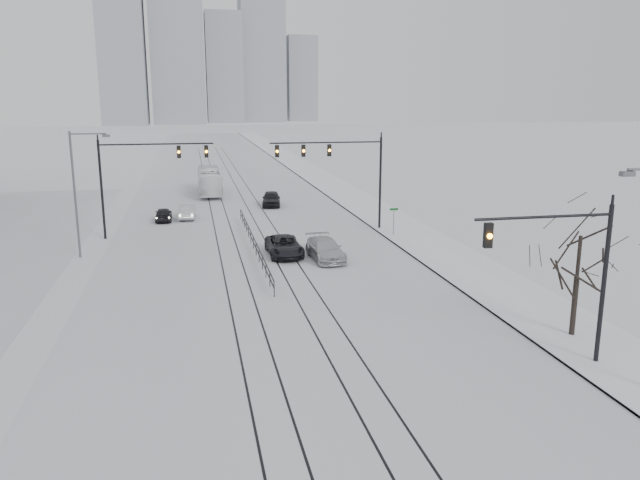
{
  "coord_description": "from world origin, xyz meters",
  "views": [
    {
      "loc": [
        -4.35,
        -16.15,
        11.26
      ],
      "look_at": [
        2.76,
        18.3,
        3.2
      ],
      "focal_mm": 35.0,
      "sensor_mm": 36.0,
      "label": 1
    }
  ],
  "objects_px": {
    "traffic_mast_near": "(571,264)",
    "sedan_nb_front": "(284,246)",
    "bare_tree": "(580,247)",
    "sedan_sb_inner": "(164,214)",
    "sedan_nb_far": "(271,199)",
    "box_truck": "(210,181)",
    "sedan_sb_outer": "(187,212)",
    "sedan_nb_right": "(325,249)"
  },
  "relations": [
    {
      "from": "traffic_mast_near",
      "to": "sedan_nb_right",
      "type": "distance_m",
      "value": 21.08
    },
    {
      "from": "sedan_sb_outer",
      "to": "traffic_mast_near",
      "type": "bearing_deg",
      "value": 115.87
    },
    {
      "from": "traffic_mast_near",
      "to": "sedan_sb_inner",
      "type": "relative_size",
      "value": 1.89
    },
    {
      "from": "sedan_sb_inner",
      "to": "sedan_nb_far",
      "type": "height_order",
      "value": "sedan_nb_far"
    },
    {
      "from": "traffic_mast_near",
      "to": "box_truck",
      "type": "xyz_separation_m",
      "value": [
        -13.1,
        52.59,
        -3.02
      ]
    },
    {
      "from": "sedan_sb_inner",
      "to": "sedan_nb_right",
      "type": "relative_size",
      "value": 0.72
    },
    {
      "from": "sedan_nb_front",
      "to": "sedan_nb_far",
      "type": "xyz_separation_m",
      "value": [
        1.78,
        21.33,
        0.07
      ]
    },
    {
      "from": "traffic_mast_near",
      "to": "sedan_sb_outer",
      "type": "xyz_separation_m",
      "value": [
        -15.72,
        37.42,
        -3.88
      ]
    },
    {
      "from": "bare_tree",
      "to": "sedan_nb_right",
      "type": "xyz_separation_m",
      "value": [
        -8.5,
        16.81,
        -3.75
      ]
    },
    {
      "from": "sedan_sb_inner",
      "to": "sedan_nb_front",
      "type": "height_order",
      "value": "sedan_nb_front"
    },
    {
      "from": "sedan_nb_front",
      "to": "box_truck",
      "type": "relative_size",
      "value": 0.46
    },
    {
      "from": "sedan_sb_outer",
      "to": "sedan_nb_right",
      "type": "distance_m",
      "value": 20.07
    },
    {
      "from": "sedan_nb_right",
      "to": "sedan_nb_far",
      "type": "xyz_separation_m",
      "value": [
        -0.91,
        23.03,
        0.04
      ]
    },
    {
      "from": "sedan_nb_front",
      "to": "box_truck",
      "type": "distance_m",
      "value": 31.39
    },
    {
      "from": "bare_tree",
      "to": "sedan_sb_inner",
      "type": "relative_size",
      "value": 1.65
    },
    {
      "from": "sedan_sb_inner",
      "to": "sedan_sb_outer",
      "type": "relative_size",
      "value": 0.89
    },
    {
      "from": "box_truck",
      "to": "sedan_nb_front",
      "type": "bearing_deg",
      "value": 97.89
    },
    {
      "from": "sedan_sb_inner",
      "to": "sedan_nb_front",
      "type": "xyz_separation_m",
      "value": [
        9.1,
        -15.13,
        0.08
      ]
    },
    {
      "from": "bare_tree",
      "to": "sedan_sb_outer",
      "type": "bearing_deg",
      "value": 117.78
    },
    {
      "from": "traffic_mast_near",
      "to": "bare_tree",
      "type": "bearing_deg",
      "value": 51.24
    },
    {
      "from": "sedan_sb_inner",
      "to": "sedan_sb_outer",
      "type": "distance_m",
      "value": 2.3
    },
    {
      "from": "sedan_sb_inner",
      "to": "sedan_sb_outer",
      "type": "height_order",
      "value": "sedan_sb_outer"
    },
    {
      "from": "sedan_sb_inner",
      "to": "sedan_nb_front",
      "type": "bearing_deg",
      "value": 120.58
    },
    {
      "from": "sedan_nb_front",
      "to": "traffic_mast_near",
      "type": "bearing_deg",
      "value": -68.45
    },
    {
      "from": "sedan_nb_right",
      "to": "sedan_nb_far",
      "type": "distance_m",
      "value": 23.05
    },
    {
      "from": "sedan_sb_outer",
      "to": "sedan_sb_inner",
      "type": "bearing_deg",
      "value": 22.85
    },
    {
      "from": "sedan_nb_front",
      "to": "sedan_nb_right",
      "type": "bearing_deg",
      "value": -32.89
    },
    {
      "from": "box_truck",
      "to": "sedan_sb_inner",
      "type": "bearing_deg",
      "value": 73.3
    },
    {
      "from": "sedan_nb_front",
      "to": "sedan_nb_far",
      "type": "bearing_deg",
      "value": 84.55
    },
    {
      "from": "bare_tree",
      "to": "sedan_sb_inner",
      "type": "xyz_separation_m",
      "value": [
        -20.3,
        33.64,
        -3.86
      ]
    },
    {
      "from": "sedan_sb_inner",
      "to": "traffic_mast_near",
      "type": "bearing_deg",
      "value": 115.57
    },
    {
      "from": "sedan_nb_front",
      "to": "box_truck",
      "type": "xyz_separation_m",
      "value": [
        -4.31,
        31.08,
        0.83
      ]
    },
    {
      "from": "sedan_sb_inner",
      "to": "sedan_sb_outer",
      "type": "xyz_separation_m",
      "value": [
        2.17,
        0.78,
        0.05
      ]
    },
    {
      "from": "sedan_nb_far",
      "to": "box_truck",
      "type": "xyz_separation_m",
      "value": [
        -6.1,
        9.75,
        0.76
      ]
    },
    {
      "from": "traffic_mast_near",
      "to": "box_truck",
      "type": "distance_m",
      "value": 54.28
    },
    {
      "from": "traffic_mast_near",
      "to": "sedan_nb_front",
      "type": "distance_m",
      "value": 23.56
    },
    {
      "from": "sedan_nb_far",
      "to": "box_truck",
      "type": "distance_m",
      "value": 11.53
    },
    {
      "from": "bare_tree",
      "to": "sedan_nb_front",
      "type": "xyz_separation_m",
      "value": [
        -11.2,
        18.51,
        -3.78
      ]
    },
    {
      "from": "sedan_sb_outer",
      "to": "box_truck",
      "type": "relative_size",
      "value": 0.38
    },
    {
      "from": "sedan_sb_outer",
      "to": "box_truck",
      "type": "distance_m",
      "value": 15.42
    },
    {
      "from": "traffic_mast_near",
      "to": "bare_tree",
      "type": "xyz_separation_m",
      "value": [
        2.41,
        3.0,
        -0.07
      ]
    },
    {
      "from": "traffic_mast_near",
      "to": "sedan_nb_front",
      "type": "xyz_separation_m",
      "value": [
        -8.79,
        21.51,
        -3.85
      ]
    }
  ]
}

